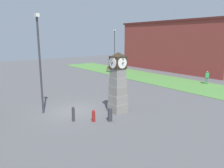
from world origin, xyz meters
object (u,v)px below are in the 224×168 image
Objects in this scene: bollard_mid_row at (94,116)px; bench at (111,69)px; clock_tower at (118,84)px; street_lamp_far_side at (40,59)px; bollard_far_row at (73,114)px; street_lamp_near_road at (115,46)px; pedestrian_crossing_lot at (207,77)px; bollard_near_tower at (110,114)px.

bollard_mid_row is 21.60m from bench.
clock_tower is 0.63× the size of street_lamp_far_side.
street_lamp_near_road is (-20.83, 19.94, 3.51)m from bollard_far_row.
clock_tower is 5.43× the size of bollard_mid_row.
clock_tower reaches higher than bench.
street_lamp_far_side is at bearing -49.43° from street_lamp_near_road.
bench is 15.06m from pedestrian_crossing_lot.
bench is at bearing 142.45° from bollard_near_tower.
bollard_mid_row is 1.40m from bollard_far_row.
bollard_mid_row is at bearing -40.99° from street_lamp_near_road.
bench is at bearing 128.13° from street_lamp_far_side.
pedestrian_crossing_lot is (-1.77, 17.46, 0.51)m from bollard_mid_row.
pedestrian_crossing_lot is at bearing 84.13° from street_lamp_far_side.
street_lamp_near_road is at bearing 139.01° from bollard_mid_row.
bollard_far_row is 4.71m from street_lamp_far_side.
street_lamp_near_road is at bearing 137.51° from bench.
bollard_mid_row is at bearing 28.91° from street_lamp_far_side.
pedestrian_crossing_lot reaches higher than bollard_far_row.
street_lamp_far_side is at bearing -151.09° from bollard_mid_row.
bench reaches higher than bollard_mid_row.
bollard_far_row is at bearing 20.09° from street_lamp_far_side.
bollard_far_row is 18.52m from pedestrian_crossing_lot.
clock_tower is 5.98m from street_lamp_far_side.
pedestrian_crossing_lot reaches higher than bench.
bench is 0.24× the size of street_lamp_near_road.
street_lamp_near_road is at bearing 175.88° from pedestrian_crossing_lot.
bollard_mid_row is 0.50× the size of bench.
bollard_far_row reaches higher than bollard_near_tower.
bollard_far_row is at bearing -87.37° from pedestrian_crossing_lot.
pedestrian_crossing_lot is (14.66, 3.43, 0.41)m from bench.
pedestrian_crossing_lot reaches higher than bollard_near_tower.
street_lamp_far_side reaches higher than street_lamp_near_road.
bench is (-17.03, 13.09, 0.02)m from bollard_near_tower.
clock_tower is 4.53× the size of bollard_near_tower.
pedestrian_crossing_lot is at bearing 95.79° from bollard_mid_row.
bench is at bearing 139.51° from bollard_mid_row.
street_lamp_near_road is (-19.98, 1.44, 3.10)m from pedestrian_crossing_lot.
clock_tower is 0.65× the size of street_lamp_near_road.
bollard_near_tower is at bearing 34.68° from street_lamp_far_side.
clock_tower is at bearing 125.62° from bollard_near_tower.
bollard_mid_row is 5.69m from street_lamp_far_side.
clock_tower is 2.72× the size of bench.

